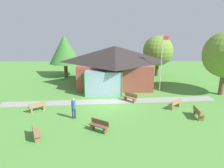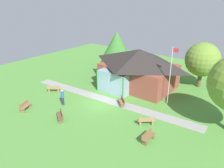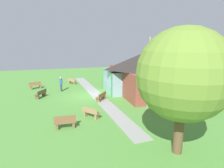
{
  "view_description": "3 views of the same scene",
  "coord_description": "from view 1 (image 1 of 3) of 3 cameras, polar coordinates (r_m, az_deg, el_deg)",
  "views": [
    {
      "loc": [
        -0.07,
        -19.28,
        7.84
      ],
      "look_at": [
        0.19,
        2.85,
        1.21
      ],
      "focal_mm": 35.21,
      "sensor_mm": 36.0,
      "label": 1
    },
    {
      "loc": [
        13.94,
        -16.08,
        10.91
      ],
      "look_at": [
        -0.71,
        2.64,
        1.18
      ],
      "focal_mm": 35.5,
      "sensor_mm": 36.0,
      "label": 2
    },
    {
      "loc": [
        19.68,
        -3.05,
        5.92
      ],
      "look_at": [
        -0.67,
        2.79,
        1.03
      ],
      "focal_mm": 30.29,
      "sensor_mm": 36.0,
      "label": 3
    }
  ],
  "objects": [
    {
      "name": "bench_mid_right",
      "position": [
        20.77,
        16.1,
        -4.99
      ],
      "size": [
        1.42,
        1.32,
        0.84
      ],
      "rotation": [
        0.0,
        0.0,
        0.72
      ],
      "color": "#9E7A51",
      "rests_on": "ground_plane"
    },
    {
      "name": "bench_front_left",
      "position": [
        16.07,
        -19.18,
        -11.9
      ],
      "size": [
        1.0,
        1.55,
        0.84
      ],
      "rotation": [
        0.0,
        0.0,
        5.12
      ],
      "color": "olive",
      "rests_on": "ground_plane"
    },
    {
      "name": "footpath",
      "position": [
        21.62,
        -0.44,
        -4.54
      ],
      "size": [
        20.9,
        2.81,
        0.03
      ],
      "primitive_type": "cube",
      "rotation": [
        0.0,
        0.0,
        0.07
      ],
      "color": "#999993",
      "rests_on": "ground_plane"
    },
    {
      "name": "visitor_strolling_lawn",
      "position": [
        18.02,
        -9.95,
        -5.82
      ],
      "size": [
        0.34,
        0.34,
        1.74
      ],
      "rotation": [
        0.0,
        0.0,
        0.4
      ],
      "color": "#2D3347",
      "rests_on": "ground_plane"
    },
    {
      "name": "bench_rear_near_path",
      "position": [
        21.61,
        4.72,
        -3.52
      ],
      "size": [
        1.42,
        1.32,
        0.84
      ],
      "rotation": [
        0.0,
        0.0,
        2.42
      ],
      "color": "brown",
      "rests_on": "ground_plane"
    },
    {
      "name": "bench_lawn_far_right",
      "position": [
        19.46,
        21.46,
        -7.03
      ],
      "size": [
        0.47,
        1.51,
        0.84
      ],
      "rotation": [
        0.0,
        0.0,
        4.69
      ],
      "color": "brown",
      "rests_on": "ground_plane"
    },
    {
      "name": "tree_behind_pavilion_right",
      "position": [
        31.32,
        11.84,
        8.41
      ],
      "size": [
        4.15,
        4.15,
        5.61
      ],
      "color": "brown",
      "rests_on": "ground_plane"
    },
    {
      "name": "ground_plane",
      "position": [
        20.81,
        -0.43,
        -5.45
      ],
      "size": [
        44.0,
        44.0,
        0.0
      ],
      "primitive_type": "plane",
      "color": "#54933D"
    },
    {
      "name": "bench_mid_left",
      "position": [
        20.43,
        -18.82,
        -5.61
      ],
      "size": [
        1.46,
        1.26,
        0.84
      ],
      "rotation": [
        0.0,
        0.0,
        0.66
      ],
      "color": "#9E7A51",
      "rests_on": "ground_plane"
    },
    {
      "name": "bench_front_center",
      "position": [
        16.13,
        -3.38,
        -10.81
      ],
      "size": [
        1.51,
        1.17,
        0.84
      ],
      "rotation": [
        0.0,
        0.0,
        2.58
      ],
      "color": "brown",
      "rests_on": "ground_plane"
    },
    {
      "name": "tree_behind_pavilion_left",
      "position": [
        30.95,
        -12.2,
        8.81
      ],
      "size": [
        4.24,
        4.24,
        5.73
      ],
      "color": "brown",
      "rests_on": "ground_plane"
    },
    {
      "name": "pavilion",
      "position": [
        26.11,
        0.56,
        4.85
      ],
      "size": [
        9.4,
        7.76,
        4.77
      ],
      "color": "brown",
      "rests_on": "ground_plane"
    },
    {
      "name": "flagpole",
      "position": [
        24.55,
        12.77,
        5.85
      ],
      "size": [
        0.64,
        0.08,
        6.21
      ],
      "color": "silver",
      "rests_on": "ground_plane"
    }
  ]
}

